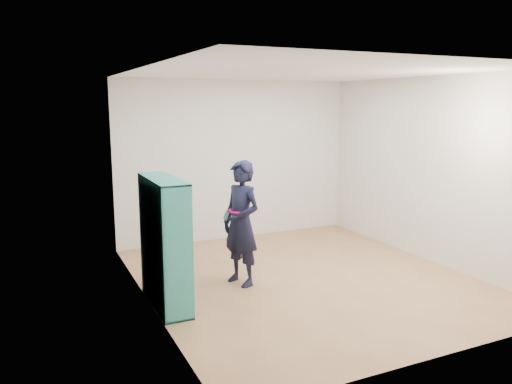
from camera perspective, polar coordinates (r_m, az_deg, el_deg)
name	(u,v)px	position (r m, az deg, el deg)	size (l,w,h in m)	color
floor	(305,278)	(6.56, 5.61, -9.81)	(4.50, 4.50, 0.00)	#976A44
ceiling	(309,72)	(6.18, 6.03, 13.50)	(4.50, 4.50, 0.00)	white
wall_left	(147,191)	(5.50, -12.40, 0.13)	(0.02, 4.50, 2.60)	silver
wall_right	(429,170)	(7.45, 19.16, 2.40)	(0.02, 4.50, 2.60)	silver
wall_back	(237,160)	(8.23, -2.23, 3.64)	(4.00, 0.02, 2.60)	silver
wall_front	(444,216)	(4.49, 20.67, -2.54)	(4.00, 0.02, 2.60)	silver
bookshelf	(163,245)	(5.61, -10.61, -5.99)	(0.31, 1.08, 1.44)	teal
person	(241,223)	(6.14, -1.70, -3.58)	(0.54, 0.66, 1.55)	black
smartphone	(226,216)	(6.08, -3.42, -2.75)	(0.05, 0.09, 0.13)	silver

